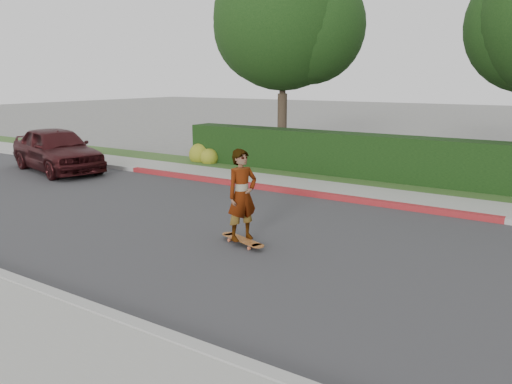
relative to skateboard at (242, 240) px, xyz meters
The scene contains 12 objects.
ground 3.25m from the skateboard, ahead, with size 120.00×120.00×0.00m, color slate.
road 3.25m from the skateboard, ahead, with size 60.00×8.00×0.01m, color #2D2D30.
curb_far 5.56m from the skateboard, 54.62° to the left, with size 60.00×0.20×0.15m, color #9E9E99.
curb_red_section 4.87m from the skateboard, 111.45° to the left, with size 12.00×0.21×0.15m, color maroon.
sidewalk_far 6.32m from the skateboard, 59.36° to the left, with size 60.00×1.60×0.12m, color gray.
planting_strip 7.74m from the skateboard, 65.41° to the left, with size 60.00×1.60×0.10m, color #2D4C1E.
hedge 7.66m from the skateboard, 88.36° to the left, with size 15.00×1.00×1.50m, color black.
flowering_shrub 9.88m from the skateboard, 133.44° to the left, with size 1.40×1.00×0.90m.
tree_left 11.32m from the skateboard, 115.22° to the left, with size 5.99×5.21×8.00m.
skateboard is the anchor object (origin of this frame).
skateboarder 0.93m from the skateboard, behind, with size 0.66×0.44×1.82m, color white.
car_maroon 10.66m from the skateboard, 163.06° to the left, with size 1.88×4.67×1.59m, color #3A1214.
Camera 1 is at (2.20, -8.27, 3.28)m, focal length 35.00 mm.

